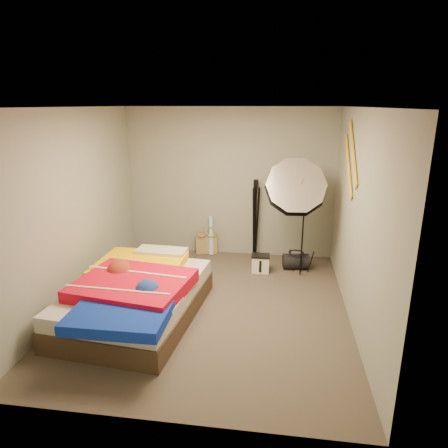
% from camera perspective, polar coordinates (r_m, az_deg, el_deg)
% --- Properties ---
extents(floor, '(4.00, 4.00, 0.00)m').
position_cam_1_polar(floor, '(5.32, -2.01, -11.68)').
color(floor, brown).
rests_on(floor, ground).
extents(ceiling, '(4.00, 4.00, 0.00)m').
position_cam_1_polar(ceiling, '(4.68, -2.33, 16.35)').
color(ceiling, silver).
rests_on(ceiling, wall_back).
extents(wall_back, '(3.50, 0.00, 3.50)m').
position_cam_1_polar(wall_back, '(6.78, 0.82, 5.85)').
color(wall_back, gray).
rests_on(wall_back, floor).
extents(wall_front, '(3.50, 0.00, 3.50)m').
position_cam_1_polar(wall_front, '(3.02, -8.90, -8.59)').
color(wall_front, gray).
rests_on(wall_front, floor).
extents(wall_left, '(0.00, 4.00, 4.00)m').
position_cam_1_polar(wall_left, '(5.43, -20.66, 2.01)').
color(wall_left, gray).
rests_on(wall_left, floor).
extents(wall_right, '(0.00, 4.00, 4.00)m').
position_cam_1_polar(wall_right, '(4.87, 18.58, 0.58)').
color(wall_right, gray).
rests_on(wall_right, floor).
extents(tote_bag, '(0.39, 0.23, 0.38)m').
position_cam_1_polar(tote_bag, '(7.02, -2.51, -2.80)').
color(tote_bag, tan).
rests_on(tote_bag, floor).
extents(wrapping_roll, '(0.12, 0.20, 0.67)m').
position_cam_1_polar(wrapping_roll, '(6.96, -1.86, -1.65)').
color(wrapping_roll, '#67A0D4').
rests_on(wrapping_roll, floor).
extents(camera_case, '(0.27, 0.19, 0.26)m').
position_cam_1_polar(camera_case, '(6.30, 5.23, -5.73)').
color(camera_case, white).
rests_on(camera_case, floor).
extents(duffel_bag, '(0.43, 0.30, 0.25)m').
position_cam_1_polar(duffel_bag, '(6.50, 10.21, -5.26)').
color(duffel_bag, black).
rests_on(duffel_bag, floor).
extents(wall_stripe_upper, '(0.02, 0.91, 0.78)m').
position_cam_1_polar(wall_stripe_upper, '(5.31, 17.95, 9.67)').
color(wall_stripe_upper, gold).
rests_on(wall_stripe_upper, wall_right).
extents(wall_stripe_lower, '(0.02, 0.91, 0.78)m').
position_cam_1_polar(wall_stripe_lower, '(5.58, 17.36, 7.95)').
color(wall_stripe_lower, gold).
rests_on(wall_stripe_lower, wall_right).
extents(bed, '(1.58, 2.22, 0.59)m').
position_cam_1_polar(bed, '(5.06, -12.43, -9.94)').
color(bed, '#453324').
rests_on(bed, floor).
extents(photo_umbrella, '(1.09, 0.79, 1.90)m').
position_cam_1_polar(photo_umbrella, '(5.90, 10.17, 5.03)').
color(photo_umbrella, black).
rests_on(photo_umbrella, floor).
extents(camera_tripod, '(0.08, 0.08, 1.35)m').
position_cam_1_polar(camera_tripod, '(6.72, 4.49, 1.51)').
color(camera_tripod, black).
rests_on(camera_tripod, floor).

